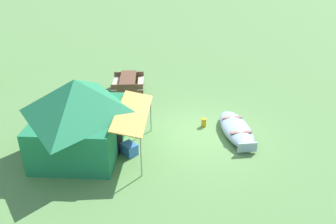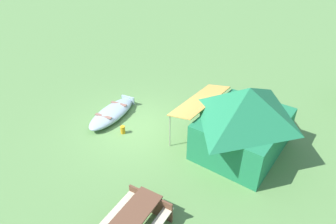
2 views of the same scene
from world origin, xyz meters
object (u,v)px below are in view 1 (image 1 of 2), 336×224
object	(u,v)px
canvas_cabin_tent	(79,115)
cooler_box	(129,149)
picnic_table	(128,83)
fuel_can	(204,123)
beached_rowboat	(236,129)

from	to	relation	value
canvas_cabin_tent	cooler_box	world-z (taller)	canvas_cabin_tent
picnic_table	cooler_box	xyz separation A→B (m)	(-5.19, -0.23, -0.28)
canvas_cabin_tent	fuel_can	world-z (taller)	canvas_cabin_tent
picnic_table	cooler_box	bearing A→B (deg)	-177.44
picnic_table	cooler_box	size ratio (longest dim) A/B	3.54
canvas_cabin_tent	fuel_can	size ratio (longest dim) A/B	12.57
canvas_cabin_tent	fuel_can	bearing A→B (deg)	-73.11
cooler_box	fuel_can	size ratio (longest dim) A/B	1.59
picnic_table	fuel_can	bearing A→B (deg)	-139.19
canvas_cabin_tent	picnic_table	world-z (taller)	canvas_cabin_tent
canvas_cabin_tent	fuel_can	distance (m)	4.69
cooler_box	fuel_can	xyz separation A→B (m)	(1.73, -2.76, -0.03)
canvas_cabin_tent	cooler_box	bearing A→B (deg)	-104.25
beached_rowboat	cooler_box	bearing A→B (deg)	105.22
beached_rowboat	canvas_cabin_tent	distance (m)	5.58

